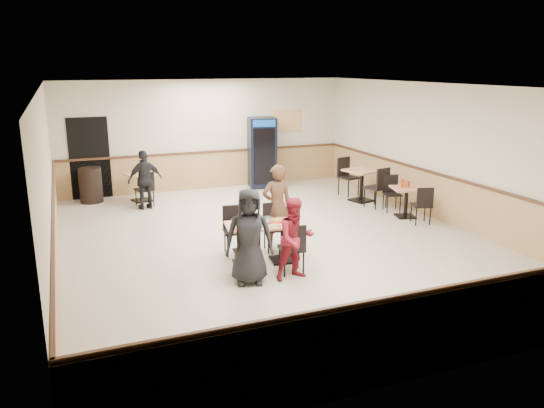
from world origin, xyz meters
name	(u,v)px	position (x,y,z in m)	size (l,w,h in m)	color
ground	(274,241)	(0.00, 0.00, 0.00)	(10.00, 10.00, 0.00)	beige
room_shell	(302,180)	(1.78, 2.55, 0.58)	(10.00, 10.00, 10.00)	silver
main_table	(264,237)	(-0.60, -1.02, 0.47)	(1.41, 0.85, 0.71)	black
main_chairs	(262,238)	(-0.65, -1.01, 0.45)	(1.39, 1.71, 0.90)	black
diner_woman_left	(249,237)	(-1.14, -1.76, 0.77)	(0.75, 0.49, 1.54)	black
diner_woman_right	(296,239)	(-0.38, -1.86, 0.68)	(0.66, 0.51, 1.35)	maroon
diner_man_opposite	(277,206)	(-0.06, -0.28, 0.80)	(0.58, 0.38, 1.59)	brown
lone_diner	(145,180)	(-1.96, 3.40, 0.71)	(0.84, 0.35, 1.43)	black
tabletop_clutter	(263,223)	(-0.64, -1.05, 0.74)	(1.18, 0.57, 0.12)	red
side_table_near	(406,198)	(3.42, 0.47, 0.46)	(0.79, 0.79, 0.69)	black
side_table_near_chair_south	(421,204)	(3.42, -0.08, 0.43)	(0.40, 0.40, 0.87)	black
side_table_near_chair_north	(392,193)	(3.42, 1.02, 0.43)	(0.40, 0.40, 0.87)	black
side_table_far	(362,180)	(3.24, 2.11, 0.54)	(0.93, 0.93, 0.81)	black
side_table_far_chair_south	(376,187)	(3.24, 1.46, 0.52)	(0.48, 0.48, 1.03)	black
side_table_far_chair_north	(349,176)	(3.24, 2.76, 0.52)	(0.48, 0.48, 1.03)	black
condiment_caddy	(405,184)	(3.39, 0.52, 0.78)	(0.23, 0.06, 0.20)	#BC360D
back_table	(141,183)	(-1.96, 4.20, 0.47)	(0.80, 0.80, 0.71)	black
back_table_chair_lone	(144,189)	(-1.96, 3.63, 0.45)	(0.42, 0.42, 0.90)	black
pepsi_cooler	(262,153)	(1.48, 4.59, 0.98)	(0.87, 0.87, 1.96)	black
trash_bin	(91,185)	(-3.15, 4.55, 0.44)	(0.56, 0.56, 0.88)	black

